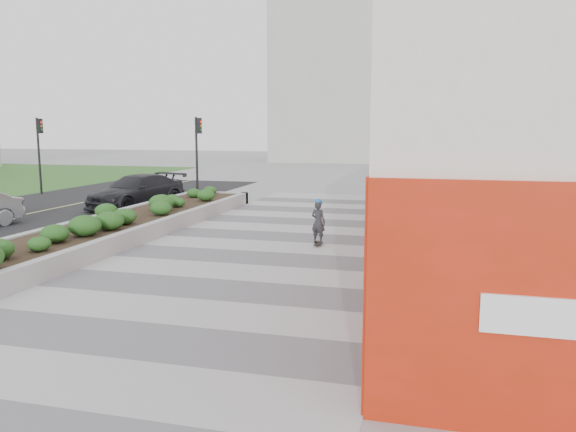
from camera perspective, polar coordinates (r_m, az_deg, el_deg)
name	(u,v)px	position (r m, az deg, el deg)	size (l,w,h in m)	color
ground	(177,314)	(11.27, -11.18, -9.78)	(160.00, 160.00, 0.00)	gray
walkway	(232,276)	(13.91, -5.76, -6.05)	(8.00, 36.00, 0.01)	#A8A8AD
building	(513,116)	(18.70, 21.92, 9.45)	(6.04, 24.08, 8.00)	beige
planter	(120,224)	(19.74, -16.73, -0.74)	(3.00, 18.00, 0.90)	#9E9EA0
traffic_signal_near	(198,145)	(29.62, -9.16, 7.13)	(0.33, 0.28, 4.20)	black
traffic_signal_far	(39,144)	(34.00, -23.94, 6.69)	(0.33, 0.28, 4.20)	black
distant_bldg_north_l	(350,72)	(65.63, 6.36, 14.36)	(16.00, 12.00, 20.00)	#ADAAA3
distant_bldg_north_r	(535,53)	(70.84, 23.83, 14.90)	(14.00, 10.00, 24.00)	#ADAAA3
manhole_cover	(251,277)	(13.75, -3.79, -6.22)	(0.44, 0.44, 0.01)	#595654
skateboarder	(318,222)	(17.30, 3.09, -0.59)	(0.56, 0.74, 1.46)	beige
car_dark	(137,191)	(26.68, -15.12, 2.43)	(2.10, 5.17, 1.50)	black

